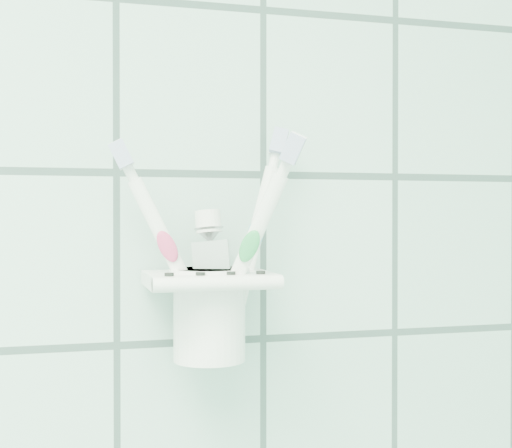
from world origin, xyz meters
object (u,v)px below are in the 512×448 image
toothbrush_orange (204,233)px  cup (209,310)px  toothpaste_tube (219,270)px  holder_bracket (208,281)px  toothbrush_pink (220,235)px  toothbrush_blue (227,232)px

toothbrush_orange → cup: bearing=55.4°
toothbrush_orange → toothpaste_tube: size_ratio=1.58×
cup → toothpaste_tube: (0.01, -0.01, 0.04)m
holder_bracket → toothpaste_tube: bearing=-20.2°
cup → toothpaste_tube: toothpaste_tube is taller
cup → toothbrush_pink: bearing=-52.8°
holder_bracket → cup: (0.00, 0.00, -0.03)m
cup → toothbrush_orange: bearing=-145.6°
toothpaste_tube → toothbrush_blue: bearing=53.0°
holder_bracket → cup: bearing=65.5°
toothbrush_blue → holder_bracket: bearing=-152.5°
toothbrush_pink → toothpaste_tube: toothbrush_pink is taller
holder_bracket → toothpaste_tube: (0.01, -0.00, 0.01)m
toothbrush_pink → toothbrush_blue: (0.01, 0.01, 0.00)m
holder_bracket → toothbrush_orange: 0.04m
holder_bracket → toothbrush_pink: toothbrush_pink is taller
cup → toothbrush_orange: toothbrush_orange is taller
holder_bracket → toothbrush_pink: size_ratio=0.55×
toothbrush_blue → toothpaste_tube: size_ratio=1.62×
holder_bracket → toothbrush_pink: bearing=-35.5°
toothbrush_pink → toothbrush_blue: toothbrush_blue is taller
toothbrush_orange → toothpaste_tube: toothbrush_orange is taller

